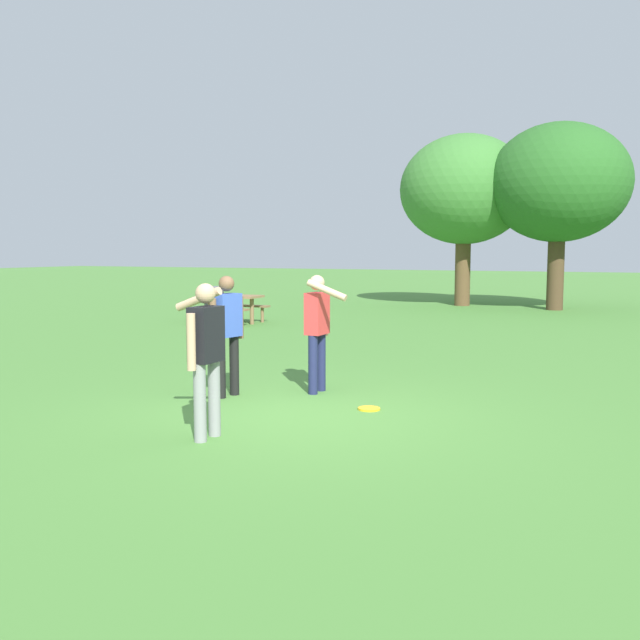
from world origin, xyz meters
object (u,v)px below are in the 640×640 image
Objects in this scene: person_thrower at (318,324)px; tree_broad_center at (559,183)px; picnic_table_near at (230,303)px; trash_can_beside_table at (214,303)px; person_catcher at (205,348)px; tree_tall_left at (464,190)px; frisbee at (369,409)px; person_bystander at (227,328)px.

tree_broad_center is (1.67, 15.45, 3.19)m from person_thrower.
picnic_table_near is 1.78× the size of trash_can_beside_table.
person_catcher is 18.94m from tree_tall_left.
frisbee is (1.11, 1.95, -0.95)m from person_catcher.
person_catcher is 1.71× the size of trash_can_beside_table.
tree_tall_left reaches higher than person_catcher.
tree_broad_center is (8.45, 7.58, 3.67)m from trash_can_beside_table.
person_thrower reaches higher than trash_can_beside_table.
picnic_table_near reaches higher than frisbee.
person_catcher is at bearing -85.57° from tree_tall_left.
trash_can_beside_table reaches higher than picnic_table_near.
tree_broad_center is at bearing 84.42° from person_catcher.
person_bystander is 10.37m from trash_can_beside_table.
frisbee is at bearing 60.31° from person_catcher.
tree_broad_center reaches higher than person_catcher.
picnic_table_near is at bearing 120.24° from person_catcher.
person_catcher is 1.00× the size of person_bystander.
person_bystander is (-1.01, -0.74, -0.02)m from person_thrower.
tree_tall_left is (-2.55, 16.68, 4.08)m from frisbee.
person_thrower is 1.25m from person_bystander.
frisbee is 0.29× the size of trash_can_beside_table.
person_thrower is 15.86m from tree_broad_center.
person_bystander is at bearing -56.19° from trash_can_beside_table.
person_thrower is at bearing 87.93° from person_catcher.
tree_broad_center reaches higher than tree_tall_left.
tree_tall_left is 3.25m from tree_broad_center.
person_catcher is at bearing -64.33° from person_bystander.
trash_can_beside_table is at bearing -138.10° from tree_broad_center.
picnic_table_near is at bearing -133.38° from tree_broad_center.
trash_can_beside_table is (-5.76, 8.61, -0.46)m from person_bystander.
person_bystander is at bearing 115.67° from person_catcher.
picnic_table_near is at bearing -30.07° from trash_can_beside_table.
tree_broad_center is at bearing 46.62° from picnic_table_near.
tree_tall_left reaches higher than picnic_table_near.
tree_broad_center is (0.66, 16.15, 4.14)m from frisbee.
trash_can_beside_table reaches higher than frisbee.
person_bystander is at bearing -143.86° from person_thrower.
person_thrower is 1.71× the size of trash_can_beside_table.
trash_can_beside_table is 0.16× the size of tree_tall_left.
person_bystander is 16.72m from tree_broad_center.
person_thrower is 1.00× the size of person_bystander.
picnic_table_near is (-5.85, 10.03, -0.40)m from person_catcher.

